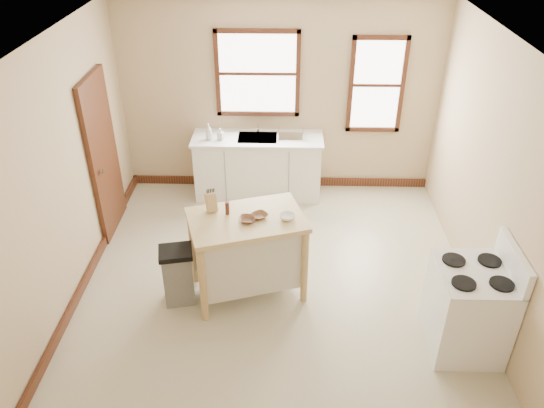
{
  "coord_description": "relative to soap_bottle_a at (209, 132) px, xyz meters",
  "views": [
    {
      "loc": [
        0.08,
        -4.65,
        4.09
      ],
      "look_at": [
        -0.05,
        0.4,
        0.93
      ],
      "focal_mm": 35.0,
      "sensor_mm": 36.0,
      "label": 1
    }
  ],
  "objects": [
    {
      "name": "soap_bottle_a",
      "position": [
        0.0,
        0.0,
        0.0
      ],
      "size": [
        0.11,
        0.11,
        0.23
      ],
      "primitive_type": "imported",
      "rotation": [
        0.0,
        0.0,
        0.24
      ],
      "color": "#B2B2B2",
      "rests_on": "sink_counter"
    },
    {
      "name": "bowl_b",
      "position": [
        0.81,
        -2.08,
        -0.02
      ],
      "size": [
        0.23,
        0.23,
        0.04
      ],
      "primitive_type": "imported",
      "rotation": [
        0.0,
        0.0,
        0.66
      ],
      "color": "brown",
      "rests_on": "kitchen_island"
    },
    {
      "name": "bowl_c",
      "position": [
        1.1,
        -2.1,
        -0.02
      ],
      "size": [
        0.23,
        0.23,
        0.05
      ],
      "primitive_type": "imported",
      "rotation": [
        0.0,
        0.0,
        0.62
      ],
      "color": "white",
      "rests_on": "kitchen_island"
    },
    {
      "name": "bowl_a",
      "position": [
        0.68,
        -2.16,
        -0.02
      ],
      "size": [
        0.19,
        0.19,
        0.04
      ],
      "primitive_type": "imported",
      "rotation": [
        0.0,
        0.0,
        -0.11
      ],
      "color": "brown",
      "rests_on": "kitchen_island"
    },
    {
      "name": "wall_left",
      "position": [
        -1.28,
        -2.12,
        0.36
      ],
      "size": [
        0.04,
        5.0,
        2.8
      ],
      "primitive_type": "cube",
      "color": "tan",
      "rests_on": "ground"
    },
    {
      "name": "kitchen_island",
      "position": [
        0.66,
        -2.1,
        -0.54
      ],
      "size": [
        1.39,
        1.1,
        0.99
      ],
      "primitive_type": null,
      "rotation": [
        0.0,
        0.0,
        0.3
      ],
      "color": "#DFBD83",
      "rests_on": "ground"
    },
    {
      "name": "wall_right",
      "position": [
        3.22,
        -2.12,
        0.36
      ],
      "size": [
        0.04,
        5.0,
        2.8
      ],
      "primitive_type": "cube",
      "color": "tan",
      "rests_on": "ground"
    },
    {
      "name": "baseboard_left",
      "position": [
        -1.25,
        -2.12,
        -0.98
      ],
      "size": [
        0.04,
        5.0,
        0.12
      ],
      "primitive_type": "cube",
      "color": "#34160E",
      "rests_on": "ground"
    },
    {
      "name": "soap_bottle_b",
      "position": [
        0.16,
        -0.0,
        -0.03
      ],
      "size": [
        0.1,
        0.1,
        0.17
      ],
      "primitive_type": "imported",
      "rotation": [
        0.0,
        0.0,
        -0.29
      ],
      "color": "#B2B2B2",
      "rests_on": "sink_counter"
    },
    {
      "name": "sink_counter",
      "position": [
        0.67,
        0.08,
        -0.58
      ],
      "size": [
        1.86,
        0.62,
        0.92
      ],
      "primitive_type": null,
      "color": "white",
      "rests_on": "ground"
    },
    {
      "name": "window_main",
      "position": [
        0.67,
        0.36,
        0.71
      ],
      "size": [
        1.17,
        0.06,
        1.22
      ],
      "primitive_type": null,
      "color": "#34160E",
      "rests_on": "wall_back"
    },
    {
      "name": "floor",
      "position": [
        0.97,
        -2.12,
        -1.04
      ],
      "size": [
        5.0,
        5.0,
        0.0
      ],
      "primitive_type": "plane",
      "color": "#B7AE91",
      "rests_on": "ground"
    },
    {
      "name": "wall_back",
      "position": [
        0.97,
        0.38,
        0.36
      ],
      "size": [
        4.5,
        0.04,
        2.8
      ],
      "primitive_type": "cube",
      "color": "tan",
      "rests_on": "ground"
    },
    {
      "name": "baseboard_back",
      "position": [
        0.97,
        0.35,
        -0.98
      ],
      "size": [
        4.5,
        0.04,
        0.12
      ],
      "primitive_type": "cube",
      "color": "#34160E",
      "rests_on": "ground"
    },
    {
      "name": "gas_stove",
      "position": [
        2.87,
        -2.86,
        -0.44
      ],
      "size": [
        0.74,
        0.75,
        1.19
      ],
      "primitive_type": null,
      "color": "white",
      "rests_on": "ground"
    },
    {
      "name": "ceiling",
      "position": [
        0.97,
        -2.12,
        1.76
      ],
      "size": [
        5.0,
        5.0,
        0.0
      ],
      "primitive_type": "plane",
      "rotation": [
        3.14,
        0.0,
        0.0
      ],
      "color": "white",
      "rests_on": "ground"
    },
    {
      "name": "knife_block",
      "position": [
        0.28,
        -1.96,
        0.06
      ],
      "size": [
        0.13,
        0.13,
        0.2
      ],
      "primitive_type": null,
      "rotation": [
        0.0,
        0.0,
        0.47
      ],
      "color": "tan",
      "rests_on": "kitchen_island"
    },
    {
      "name": "door_left",
      "position": [
        -1.24,
        -0.82,
        0.01
      ],
      "size": [
        0.06,
        0.9,
        2.1
      ],
      "primitive_type": "cube",
      "color": "#34160E",
      "rests_on": "ground"
    },
    {
      "name": "pepper_grinder",
      "position": [
        0.46,
        -2.03,
        0.03
      ],
      "size": [
        0.06,
        0.06,
        0.15
      ],
      "primitive_type": "cylinder",
      "rotation": [
        0.0,
        0.0,
        0.67
      ],
      "color": "#472213",
      "rests_on": "kitchen_island"
    },
    {
      "name": "window_side",
      "position": [
        2.32,
        0.36,
        0.56
      ],
      "size": [
        0.77,
        0.06,
        1.37
      ],
      "primitive_type": null,
      "color": "#34160E",
      "rests_on": "wall_back"
    },
    {
      "name": "dish_rack",
      "position": [
        1.14,
        0.11,
        -0.07
      ],
      "size": [
        0.36,
        0.27,
        0.09
      ],
      "primitive_type": null,
      "rotation": [
        0.0,
        0.0,
        0.0
      ],
      "color": "silver",
      "rests_on": "sink_counter"
    },
    {
      "name": "trash_bin",
      "position": [
        -0.09,
        -2.28,
        -0.69
      ],
      "size": [
        0.41,
        0.37,
        0.69
      ],
      "primitive_type": null,
      "rotation": [
        0.0,
        0.0,
        0.2
      ],
      "color": "gray",
      "rests_on": "ground"
    },
    {
      "name": "faucet",
      "position": [
        0.67,
        0.26,
        -0.01
      ],
      "size": [
        0.03,
        0.03,
        0.22
      ],
      "primitive_type": "cylinder",
      "color": "silver",
      "rests_on": "sink_counter"
    }
  ]
}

